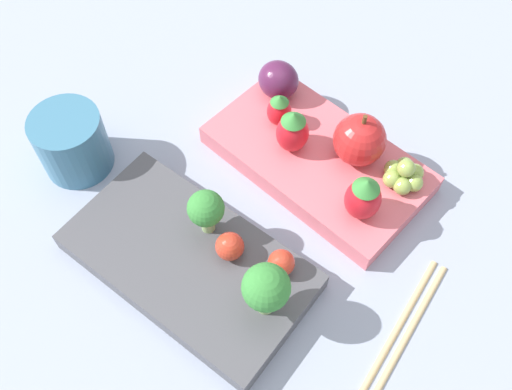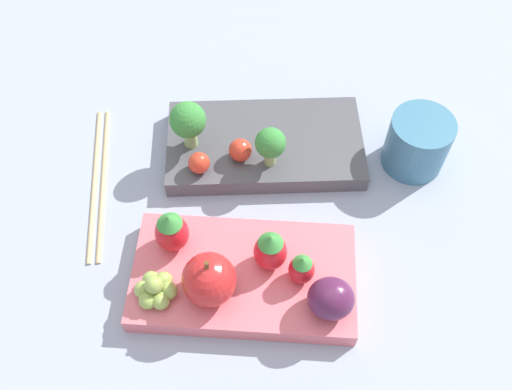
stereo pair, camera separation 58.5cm
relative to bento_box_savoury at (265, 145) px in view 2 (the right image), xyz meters
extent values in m
plane|color=#939EB2|center=(-0.01, -0.09, -0.01)|extent=(4.00, 4.00, 0.00)
cube|color=#4C4C51|center=(0.00, 0.00, 0.00)|extent=(0.24, 0.14, 0.02)
cube|color=#DB6670|center=(-0.01, -0.17, 0.00)|extent=(0.22, 0.13, 0.02)
cylinder|color=#93B770|center=(-0.08, -0.01, 0.02)|extent=(0.02, 0.02, 0.02)
sphere|color=#388438|center=(-0.08, -0.01, 0.05)|extent=(0.04, 0.04, 0.04)
cylinder|color=#93B770|center=(0.01, -0.03, 0.02)|extent=(0.01, 0.01, 0.02)
sphere|color=#388438|center=(0.01, -0.03, 0.05)|extent=(0.03, 0.03, 0.03)
sphere|color=red|center=(-0.07, -0.05, 0.02)|extent=(0.02, 0.02, 0.02)
sphere|color=red|center=(-0.03, -0.03, 0.02)|extent=(0.03, 0.03, 0.03)
sphere|color=red|center=(-0.05, -0.19, 0.04)|extent=(0.05, 0.05, 0.05)
cylinder|color=brown|center=(-0.05, -0.19, 0.07)|extent=(0.00, 0.00, 0.01)
ellipsoid|color=red|center=(-0.09, -0.14, 0.03)|extent=(0.03, 0.03, 0.04)
cone|color=#388438|center=(-0.09, -0.14, 0.06)|extent=(0.03, 0.03, 0.01)
ellipsoid|color=red|center=(0.01, -0.16, 0.03)|extent=(0.03, 0.03, 0.04)
cone|color=#388438|center=(0.01, -0.16, 0.06)|extent=(0.02, 0.02, 0.01)
ellipsoid|color=red|center=(0.04, -0.17, 0.03)|extent=(0.03, 0.03, 0.03)
cone|color=#388438|center=(0.04, -0.17, 0.05)|extent=(0.02, 0.02, 0.01)
ellipsoid|color=#511E42|center=(0.07, -0.20, 0.03)|extent=(0.04, 0.04, 0.04)
sphere|color=#8EA84C|center=(-0.09, -0.20, 0.02)|extent=(0.02, 0.02, 0.02)
sphere|color=#8EA84C|center=(-0.09, -0.19, 0.02)|extent=(0.02, 0.02, 0.02)
sphere|color=#8EA84C|center=(-0.10, -0.19, 0.02)|extent=(0.02, 0.02, 0.02)
sphere|color=#8EA84C|center=(-0.11, -0.20, 0.02)|extent=(0.02, 0.02, 0.02)
sphere|color=#8EA84C|center=(-0.10, -0.21, 0.02)|extent=(0.02, 0.02, 0.02)
sphere|color=#8EA84C|center=(-0.09, -0.21, 0.02)|extent=(0.02, 0.02, 0.02)
sphere|color=#8EA84C|center=(-0.10, -0.20, 0.03)|extent=(0.02, 0.02, 0.02)
cylinder|color=teal|center=(0.17, -0.01, 0.02)|extent=(0.07, 0.07, 0.07)
cylinder|color=tan|center=(-0.18, -0.05, -0.01)|extent=(0.04, 0.21, 0.01)
cylinder|color=tan|center=(-0.19, -0.05, -0.01)|extent=(0.04, 0.21, 0.01)
camera|label=1|loc=(-0.20, 0.13, 0.48)|focal=40.00mm
camera|label=2|loc=(0.01, -0.42, 0.52)|focal=40.00mm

